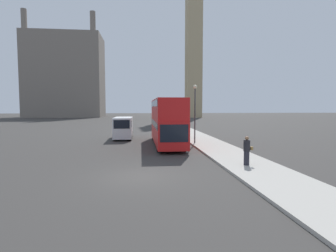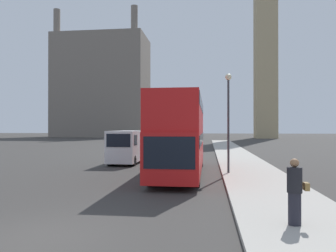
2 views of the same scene
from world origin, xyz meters
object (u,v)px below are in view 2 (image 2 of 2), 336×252
at_px(red_double_decker_bus, 181,133).
at_px(white_van, 128,146).
at_px(pedestrian, 295,192).
at_px(street_lamp, 228,107).
at_px(clock_tower, 265,9).

height_order(red_double_decker_bus, white_van, red_double_decker_bus).
xyz_separation_m(pedestrian, street_lamp, (-1.10, 9.80, 2.81)).
relative_size(white_van, street_lamp, 0.95).
bearing_deg(white_van, red_double_decker_bus, -50.16).
height_order(red_double_decker_bus, street_lamp, street_lamp).
distance_m(clock_tower, white_van, 72.59).
relative_size(red_double_decker_bus, white_van, 2.10).
bearing_deg(street_lamp, clock_tower, 78.66).
bearing_deg(clock_tower, street_lamp, -101.34).
xyz_separation_m(white_van, pedestrian, (8.25, -15.22, -0.30)).
bearing_deg(white_van, pedestrian, -61.53).
bearing_deg(street_lamp, red_double_decker_bus, 178.16).
relative_size(clock_tower, red_double_decker_bus, 5.78).
height_order(clock_tower, street_lamp, clock_tower).
distance_m(red_double_decker_bus, street_lamp, 3.06).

